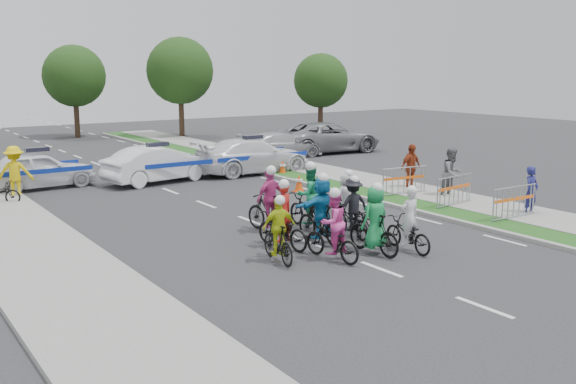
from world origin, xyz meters
TOP-DOWN VIEW (x-y plane):
  - ground at (0.00, 0.00)m, footprint 90.00×90.00m
  - curb_right at (5.10, 5.00)m, footprint 0.20×60.00m
  - grass_strip at (5.80, 5.00)m, footprint 1.20×60.00m
  - sidewalk_right at (7.60, 5.00)m, footprint 2.40×60.00m
  - sidewalk_left at (-6.50, 5.00)m, footprint 3.00×60.00m
  - rider_0 at (1.65, 0.79)m, footprint 0.73×1.76m
  - rider_1 at (0.75, 1.10)m, footprint 0.81×1.80m
  - rider_2 at (-0.48, 1.28)m, footprint 0.83×1.87m
  - rider_3 at (-1.68, 1.88)m, footprint 0.89×1.66m
  - rider_4 at (1.41, 2.76)m, footprint 1.05×1.80m
  - rider_5 at (0.24, 2.67)m, footprint 1.58×1.89m
  - rider_6 at (-0.89, 2.88)m, footprint 0.94×1.92m
  - rider_7 at (1.84, 3.54)m, footprint 0.77×1.72m
  - rider_8 at (0.90, 4.14)m, footprint 0.88×2.03m
  - rider_9 at (-0.26, 4.45)m, footprint 1.05×1.94m
  - police_car_0 at (-4.03, 15.51)m, footprint 4.46×2.06m
  - police_car_1 at (0.45, 14.13)m, footprint 4.81×2.36m
  - police_car_2 at (4.96, 13.93)m, footprint 5.51×2.41m
  - civilian_sedan at (8.98, 17.63)m, footprint 4.79×2.32m
  - civilian_suv at (12.33, 17.86)m, footprint 6.44×3.48m
  - spectator_0 at (7.83, 1.48)m, footprint 0.63×0.45m
  - spectator_1 at (7.92, 4.87)m, footprint 0.94×0.75m
  - spectator_2 at (7.85, 6.88)m, footprint 1.10×0.53m
  - marshal_hiviz at (-5.21, 13.99)m, footprint 1.42×1.12m
  - barrier_0 at (6.70, 1.29)m, footprint 2.01×0.55m
  - barrier_1 at (6.70, 3.68)m, footprint 2.05×0.75m
  - barrier_2 at (6.70, 6.06)m, footprint 2.05×0.74m
  - cone_0 at (4.07, 9.08)m, footprint 0.40×0.40m
  - cone_1 at (5.73, 12.70)m, footprint 0.40×0.40m
  - tree_1 at (9.00, 30.00)m, footprint 4.55×4.55m
  - tree_2 at (18.00, 26.00)m, footprint 3.85×3.85m
  - tree_4 at (3.00, 34.00)m, footprint 4.20×4.20m

SIDE VIEW (x-z plane):
  - ground at x=0.00m, z-range 0.00..0.00m
  - grass_strip at x=5.80m, z-range 0.00..0.11m
  - curb_right at x=5.10m, z-range 0.00..0.12m
  - sidewalk_right at x=7.60m, z-range 0.00..0.13m
  - sidewalk_left at x=-6.50m, z-range 0.00..0.13m
  - cone_0 at x=4.07m, z-range -0.01..0.69m
  - cone_1 at x=5.73m, z-range -0.01..0.69m
  - barrier_0 at x=6.70m, z-range 0.00..1.12m
  - barrier_1 at x=6.70m, z-range 0.00..1.12m
  - barrier_2 at x=6.70m, z-range 0.00..1.12m
  - rider_0 at x=1.65m, z-range -0.29..1.46m
  - rider_6 at x=-0.89m, z-range -0.32..1.55m
  - rider_3 at x=-1.68m, z-range -0.19..1.51m
  - civilian_sedan at x=8.98m, z-range 0.00..1.34m
  - rider_2 at x=-0.48m, z-range -0.24..1.61m
  - rider_4 at x=1.41m, z-range -0.19..1.57m
  - rider_7 at x=1.84m, z-range -0.20..1.60m
  - rider_1 at x=0.75m, z-range -0.21..1.67m
  - police_car_0 at x=-4.03m, z-range 0.00..1.48m
  - rider_8 at x=0.90m, z-range -0.27..1.77m
  - rider_9 at x=-0.26m, z-range -0.23..1.75m
  - police_car_1 at x=0.45m, z-range 0.00..1.52m
  - police_car_2 at x=4.96m, z-range 0.00..1.58m
  - spectator_0 at x=7.83m, z-range 0.00..1.62m
  - rider_5 at x=0.24m, z-range -0.16..1.80m
  - civilian_suv at x=12.33m, z-range 0.00..1.72m
  - spectator_2 at x=7.85m, z-range 0.00..1.82m
  - spectator_1 at x=7.92m, z-range 0.00..1.87m
  - marshal_hiviz at x=-5.21m, z-range 0.00..1.93m
  - tree_2 at x=18.00m, z-range 0.95..6.72m
  - tree_4 at x=3.00m, z-range 1.04..7.34m
  - tree_1 at x=9.00m, z-range 1.12..7.95m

